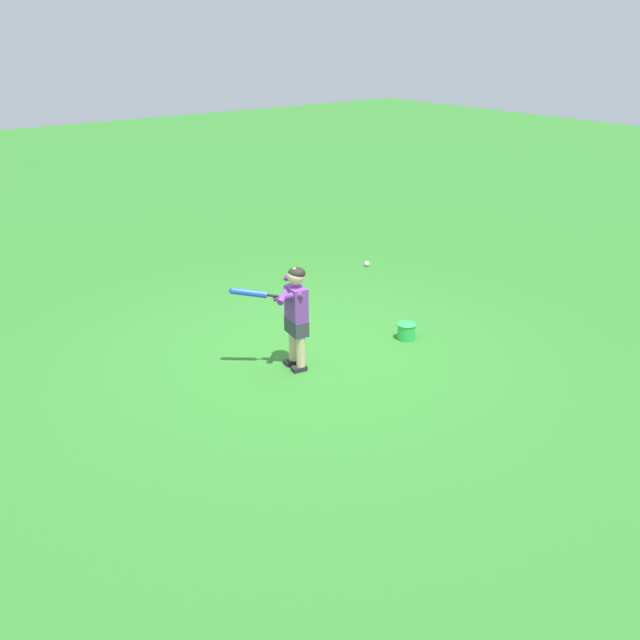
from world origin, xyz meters
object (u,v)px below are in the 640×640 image
object	(u,v)px
child_batter	(293,309)
toy_bucket	(406,331)
play_ball_by_bucket	(367,264)
play_ball_far_right	(287,277)

from	to	relation	value
child_batter	toy_bucket	xyz separation A→B (m)	(0.20, 1.41, -0.55)
child_batter	play_ball_by_bucket	xyz separation A→B (m)	(-2.01, 2.78, -0.61)
play_ball_by_bucket	play_ball_far_right	bearing A→B (deg)	-100.25
play_ball_by_bucket	toy_bucket	size ratio (longest dim) A/B	0.36
play_ball_far_right	toy_bucket	xyz separation A→B (m)	(2.44, -0.11, 0.05)
child_batter	toy_bucket	size ratio (longest dim) A/B	5.00
child_batter	play_ball_by_bucket	distance (m)	3.48
child_batter	play_ball_far_right	bearing A→B (deg)	145.86
child_batter	play_ball_far_right	size ratio (longest dim) A/B	11.67
play_ball_by_bucket	child_batter	bearing A→B (deg)	-54.14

